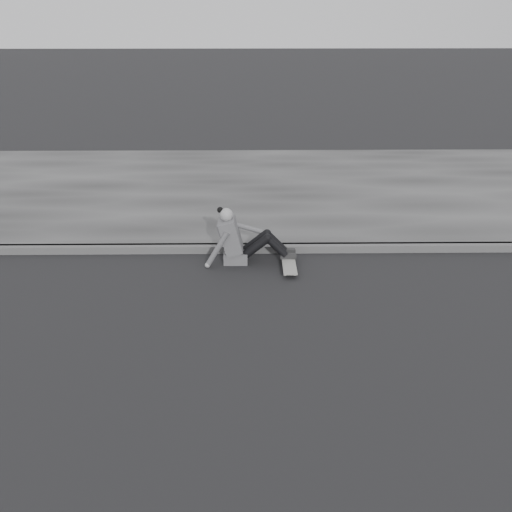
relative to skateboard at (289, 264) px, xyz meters
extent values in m
plane|color=black|center=(2.28, -1.98, -0.07)|extent=(80.00, 80.00, 0.00)
cube|color=#4C4C4C|center=(2.28, 0.60, -0.01)|extent=(24.00, 0.16, 0.12)
cube|color=#3B3B3B|center=(2.28, 3.62, -0.01)|extent=(24.00, 6.00, 0.12)
cylinder|color=gray|center=(-0.08, -0.26, -0.04)|extent=(0.03, 0.05, 0.05)
cylinder|color=gray|center=(0.08, -0.26, -0.04)|extent=(0.03, 0.05, 0.05)
cylinder|color=gray|center=(-0.08, 0.26, -0.04)|extent=(0.03, 0.05, 0.05)
cylinder|color=gray|center=(0.08, 0.26, -0.04)|extent=(0.03, 0.05, 0.05)
cube|color=#2F2E31|center=(0.00, -0.26, -0.02)|extent=(0.16, 0.04, 0.03)
cube|color=#2F2E31|center=(0.00, 0.26, -0.02)|extent=(0.16, 0.04, 0.03)
cube|color=gray|center=(0.00, 0.00, 0.01)|extent=(0.20, 0.78, 0.02)
cube|color=#535255|center=(-0.80, 0.25, 0.02)|extent=(0.36, 0.34, 0.18)
cube|color=#535255|center=(-0.87, 0.25, 0.36)|extent=(0.37, 0.40, 0.57)
cube|color=#535255|center=(-1.00, 0.25, 0.48)|extent=(0.14, 0.30, 0.20)
cylinder|color=gray|center=(-0.92, 0.25, 0.60)|extent=(0.09, 0.09, 0.08)
sphere|color=gray|center=(-0.93, 0.25, 0.69)|extent=(0.20, 0.20, 0.20)
sphere|color=black|center=(-1.02, 0.27, 0.76)|extent=(0.09, 0.09, 0.09)
cylinder|color=black|center=(-0.49, 0.16, 0.21)|extent=(0.43, 0.13, 0.39)
cylinder|color=black|center=(-0.49, 0.34, 0.21)|extent=(0.43, 0.13, 0.39)
cylinder|color=black|center=(-0.19, 0.16, 0.21)|extent=(0.35, 0.11, 0.36)
cylinder|color=black|center=(-0.19, 0.34, 0.21)|extent=(0.35, 0.11, 0.36)
sphere|color=black|center=(-0.32, 0.16, 0.35)|extent=(0.13, 0.13, 0.13)
sphere|color=black|center=(-0.32, 0.34, 0.35)|extent=(0.13, 0.13, 0.13)
cube|color=#252525|center=(0.00, 0.16, 0.05)|extent=(0.24, 0.08, 0.07)
cube|color=#252525|center=(0.00, 0.34, 0.05)|extent=(0.24, 0.08, 0.07)
cylinder|color=#535255|center=(-1.07, 0.04, 0.22)|extent=(0.38, 0.08, 0.58)
sphere|color=gray|center=(-1.22, 0.03, -0.03)|extent=(0.08, 0.08, 0.08)
cylinder|color=#535255|center=(-0.63, 0.41, 0.42)|extent=(0.48, 0.08, 0.21)
camera|label=1|loc=(-0.59, -7.67, 3.66)|focal=40.00mm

